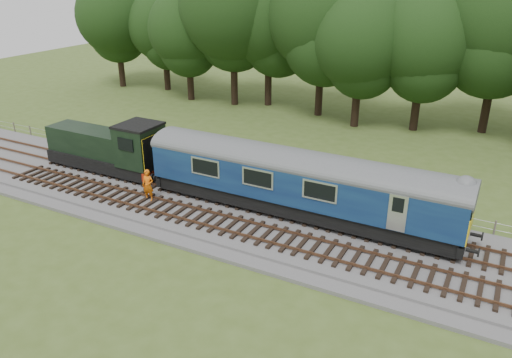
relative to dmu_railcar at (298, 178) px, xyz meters
The scene contains 9 objects.
ground 3.52m from the dmu_railcar, 143.66° to the right, with size 120.00×120.00×0.00m, color #435720.
ballast 3.39m from the dmu_railcar, 143.66° to the right, with size 70.00×7.00×0.35m, color #4C4C4F.
track_north 2.90m from the dmu_railcar, behind, with size 67.20×2.40×0.21m.
track_south 4.17m from the dmu_railcar, 122.39° to the right, with size 67.20×2.40×0.21m.
fence 4.47m from the dmu_railcar, 121.55° to the left, with size 64.00×0.12×1.00m, color #6B6054, non-canonical shape.
tree_line 20.85m from the dmu_railcar, 95.28° to the left, with size 70.00×8.00×18.00m, color black, non-canonical shape.
dmu_railcar is the anchor object (origin of this frame).
shunter_loco 13.94m from the dmu_railcar, behind, with size 8.91×2.60×3.38m.
worker 9.10m from the dmu_railcar, 163.95° to the right, with size 0.72×0.47×1.96m, color orange.
Camera 1 is at (11.70, -22.06, 13.49)m, focal length 35.00 mm.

